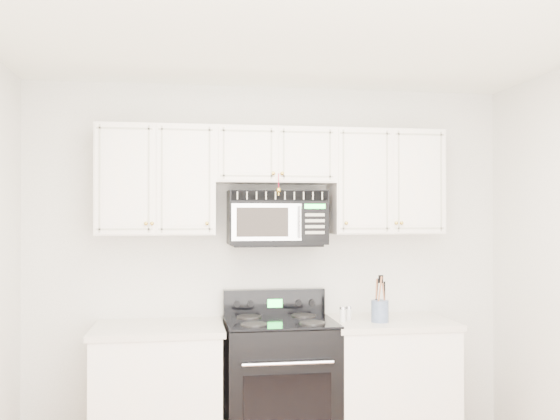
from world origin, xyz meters
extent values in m
cube|color=white|center=(0.00, 0.00, 2.60)|extent=(3.50, 3.50, 0.01)
cube|color=silver|center=(0.00, 1.75, 1.30)|extent=(3.50, 0.01, 2.60)
cube|color=silver|center=(0.00, -1.75, 1.30)|extent=(3.50, 0.01, 2.60)
cube|color=white|center=(-0.80, 1.44, 0.44)|extent=(0.82, 0.63, 0.88)
cube|color=#F0E0CB|center=(-0.80, 1.44, 0.90)|extent=(0.86, 0.65, 0.04)
cube|color=white|center=(0.80, 1.44, 0.44)|extent=(0.82, 0.63, 0.88)
cube|color=#F0E0CB|center=(0.80, 1.44, 0.90)|extent=(0.86, 0.65, 0.04)
cube|color=black|center=(0.02, 1.43, 0.46)|extent=(0.74, 0.63, 0.92)
cube|color=black|center=(0.02, 1.11, 0.45)|extent=(0.57, 0.01, 0.39)
cylinder|color=silver|center=(0.02, 1.09, 0.72)|extent=(0.59, 0.02, 0.02)
cube|color=black|center=(0.02, 1.43, 0.93)|extent=(0.74, 0.63, 0.02)
cube|color=black|center=(0.02, 1.71, 1.02)|extent=(0.74, 0.08, 0.20)
cube|color=#24FF46|center=(0.02, 1.67, 1.02)|extent=(0.11, 0.00, 0.06)
cube|color=white|center=(-0.82, 1.58, 1.90)|extent=(0.80, 0.33, 0.75)
cube|color=white|center=(0.82, 1.58, 1.90)|extent=(0.80, 0.33, 0.75)
cube|color=white|center=(0.00, 1.58, 2.08)|extent=(0.84, 0.33, 0.39)
sphere|color=gold|center=(-0.84, 1.40, 1.60)|extent=(0.03, 0.03, 0.03)
sphere|color=gold|center=(-0.48, 1.40, 1.60)|extent=(0.03, 0.03, 0.03)
sphere|color=gold|center=(0.48, 1.40, 1.60)|extent=(0.03, 0.03, 0.03)
sphere|color=gold|center=(0.84, 1.40, 1.60)|extent=(0.03, 0.03, 0.03)
sphere|color=gold|center=(-0.03, 1.40, 1.94)|extent=(0.03, 0.03, 0.03)
sphere|color=gold|center=(0.03, 1.40, 1.94)|extent=(0.03, 0.03, 0.03)
cylinder|color=#B8011C|center=(0.01, 1.40, 1.89)|extent=(0.01, 0.00, 0.11)
sphere|color=gold|center=(0.01, 1.40, 1.83)|extent=(0.04, 0.04, 0.04)
cube|color=black|center=(0.02, 1.58, 1.64)|extent=(0.69, 0.34, 0.38)
cube|color=#ADAA99|center=(0.02, 1.41, 1.79)|extent=(0.67, 0.01, 0.07)
cube|color=silver|center=(-0.08, 1.40, 1.61)|extent=(0.48, 0.01, 0.25)
cube|color=black|center=(-0.11, 1.40, 1.61)|extent=(0.35, 0.01, 0.20)
cube|color=black|center=(0.26, 1.40, 1.61)|extent=(0.19, 0.01, 0.25)
cube|color=#24FF46|center=(0.26, 1.40, 1.72)|extent=(0.15, 0.00, 0.03)
cylinder|color=silver|center=(0.15, 1.37, 1.61)|extent=(0.02, 0.02, 0.22)
cylinder|color=slate|center=(0.70, 1.34, 0.99)|extent=(0.12, 0.12, 0.15)
cylinder|color=brown|center=(0.73, 1.34, 1.07)|extent=(0.01, 0.01, 0.26)
cylinder|color=black|center=(0.68, 1.37, 1.08)|extent=(0.01, 0.01, 0.28)
cylinder|color=brown|center=(0.69, 1.31, 1.09)|extent=(0.01, 0.01, 0.30)
cylinder|color=black|center=(0.73, 1.34, 1.07)|extent=(0.01, 0.01, 0.26)
cylinder|color=brown|center=(0.68, 1.37, 1.08)|extent=(0.01, 0.01, 0.28)
cylinder|color=silver|center=(0.45, 1.38, 0.96)|extent=(0.04, 0.04, 0.09)
cylinder|color=silver|center=(0.45, 1.38, 1.02)|extent=(0.04, 0.04, 0.02)
cylinder|color=silver|center=(0.51, 1.46, 0.96)|extent=(0.04, 0.04, 0.08)
cylinder|color=silver|center=(0.51, 1.46, 1.01)|extent=(0.04, 0.04, 0.02)
camera|label=1|loc=(-0.63, -2.79, 1.66)|focal=40.00mm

